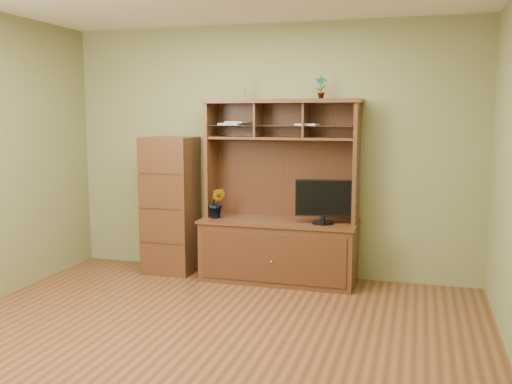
% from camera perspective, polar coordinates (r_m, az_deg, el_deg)
% --- Properties ---
extents(room, '(4.54, 4.04, 2.74)m').
position_cam_1_polar(room, '(4.30, -5.53, 2.46)').
color(room, '#532C17').
rests_on(room, ground).
extents(media_hutch, '(1.66, 0.61, 1.90)m').
position_cam_1_polar(media_hutch, '(6.00, 2.33, -4.00)').
color(media_hutch, '#3F1F12').
rests_on(media_hutch, room).
extents(monitor, '(0.56, 0.22, 0.45)m').
position_cam_1_polar(monitor, '(5.76, 6.74, -0.86)').
color(monitor, black).
rests_on(monitor, media_hutch).
extents(orchid_plant, '(0.19, 0.16, 0.32)m').
position_cam_1_polar(orchid_plant, '(6.06, -3.92, -1.12)').
color(orchid_plant, '#255A1E').
rests_on(orchid_plant, media_hutch).
extents(top_plant, '(0.13, 0.10, 0.23)m').
position_cam_1_polar(top_plant, '(5.87, 6.49, 10.35)').
color(top_plant, '#3E6724').
rests_on(top_plant, media_hutch).
extents(reed_diffuser, '(0.06, 0.06, 0.28)m').
position_cam_1_polar(reed_diffuser, '(6.07, -1.36, 10.27)').
color(reed_diffuser, silver).
rests_on(reed_diffuser, media_hutch).
extents(magazines, '(1.07, 0.21, 0.04)m').
position_cam_1_polar(magazines, '(6.02, 0.10, 6.86)').
color(magazines, silver).
rests_on(magazines, media_hutch).
extents(side_cabinet, '(0.54, 0.49, 1.50)m').
position_cam_1_polar(side_cabinet, '(6.38, -8.54, -1.30)').
color(side_cabinet, '#3F1F12').
rests_on(side_cabinet, room).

